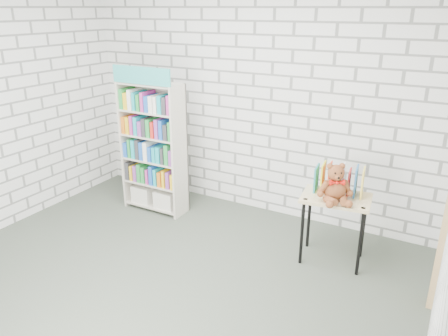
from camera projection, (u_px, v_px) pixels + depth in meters
The scene contains 6 objects.
ground at pixel (155, 287), 4.01m from camera, with size 4.50×4.50×0.00m, color #41493E.
room_shell at pixel (143, 94), 3.39m from camera, with size 4.52×4.02×2.81m.
bookshelf at pixel (154, 147), 5.29m from camera, with size 0.80×0.31×1.79m.
display_table at pixel (335, 206), 4.24m from camera, with size 0.70×0.53×0.70m.
table_books at pixel (339, 180), 4.25m from camera, with size 0.48×0.26×0.27m.
teddy_bear at pixel (335, 186), 4.07m from camera, with size 0.35×0.34×0.37m.
Camera 1 is at (2.20, -2.64, 2.42)m, focal length 35.00 mm.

